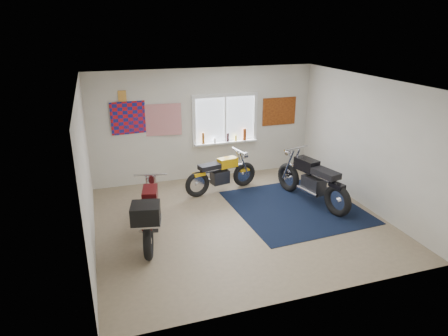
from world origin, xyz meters
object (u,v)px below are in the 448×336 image
object	(u,v)px
navy_rug	(295,207)
yellow_triumph	(221,175)
maroon_tourer	(150,214)
black_chrome_bike	(312,182)

from	to	relation	value
navy_rug	yellow_triumph	xyz separation A→B (m)	(-1.24, 1.31, 0.40)
navy_rug	maroon_tourer	size ratio (longest dim) A/B	1.27
yellow_triumph	maroon_tourer	xyz separation A→B (m)	(-1.87, -1.77, 0.13)
navy_rug	black_chrome_bike	xyz separation A→B (m)	(0.42, 0.12, 0.48)
navy_rug	black_chrome_bike	distance (m)	0.65
black_chrome_bike	yellow_triumph	bearing A→B (deg)	40.12
black_chrome_bike	maroon_tourer	size ratio (longest dim) A/B	1.04
black_chrome_bike	maroon_tourer	xyz separation A→B (m)	(-3.54, -0.58, 0.05)
yellow_triumph	maroon_tourer	world-z (taller)	maroon_tourer
yellow_triumph	maroon_tourer	size ratio (longest dim) A/B	0.89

